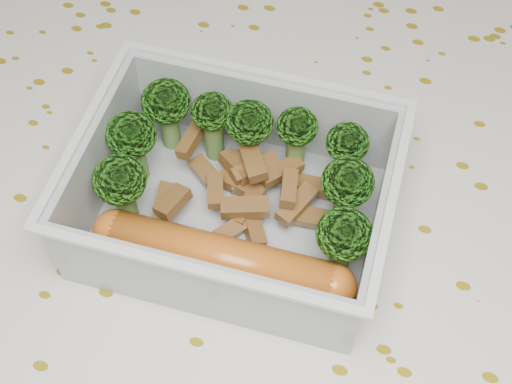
% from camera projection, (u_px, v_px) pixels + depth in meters
% --- Properties ---
extents(dining_table, '(1.40, 0.90, 0.75)m').
position_uv_depth(dining_table, '(258.00, 282.00, 0.55)').
color(dining_table, brown).
rests_on(dining_table, ground).
extents(tablecloth, '(1.46, 0.96, 0.19)m').
position_uv_depth(tablecloth, '(258.00, 250.00, 0.51)').
color(tablecloth, silver).
rests_on(tablecloth, dining_table).
extents(lunch_container, '(0.20, 0.16, 0.07)m').
position_uv_depth(lunch_container, '(234.00, 203.00, 0.46)').
color(lunch_container, silver).
rests_on(lunch_container, tablecloth).
extents(broccoli_florets, '(0.18, 0.10, 0.06)m').
position_uv_depth(broccoli_florets, '(240.00, 155.00, 0.45)').
color(broccoli_florets, '#608C3F').
rests_on(broccoli_florets, lunch_container).
extents(meat_pile, '(0.12, 0.08, 0.03)m').
position_uv_depth(meat_pile, '(247.00, 189.00, 0.47)').
color(meat_pile, brown).
rests_on(meat_pile, lunch_container).
extents(sausage, '(0.17, 0.04, 0.03)m').
position_uv_depth(sausage, '(222.00, 259.00, 0.44)').
color(sausage, '#BA5C19').
rests_on(sausage, lunch_container).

